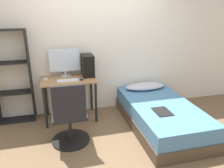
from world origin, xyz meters
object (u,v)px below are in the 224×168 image
at_px(bed, 160,115).
at_px(monitor, 65,61).
at_px(office_chair, 70,121).
at_px(pc_tower, 88,65).
at_px(bookshelf, 0,81).
at_px(keyboard, 68,81).

xyz_separation_m(bed, monitor, (-1.50, 0.86, 0.83)).
bearing_deg(bed, monitor, 150.20).
relative_size(office_chair, pc_tower, 2.55).
bearing_deg(office_chair, pc_tower, 65.43).
xyz_separation_m(bookshelf, bed, (2.59, -0.83, -0.55)).
xyz_separation_m(bookshelf, office_chair, (1.07, -0.96, -0.39)).
bearing_deg(bookshelf, bed, -17.78).
distance_m(office_chair, pc_tower, 1.16).
bearing_deg(pc_tower, office_chair, -114.57).
relative_size(bookshelf, bed, 0.84).
relative_size(keyboard, pc_tower, 0.93).
height_order(bookshelf, keyboard, bookshelf).
relative_size(office_chair, bed, 0.51).
bearing_deg(pc_tower, keyboard, -148.53).
bearing_deg(pc_tower, bookshelf, 177.95).
bearing_deg(keyboard, bookshelf, 165.68).
xyz_separation_m(office_chair, monitor, (0.02, 0.99, 0.66)).
bearing_deg(keyboard, bed, -20.30).
distance_m(bed, pc_tower, 1.54).
bearing_deg(bookshelf, keyboard, -14.32).
distance_m(office_chair, keyboard, 0.79).
bearing_deg(bookshelf, pc_tower, -2.05).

